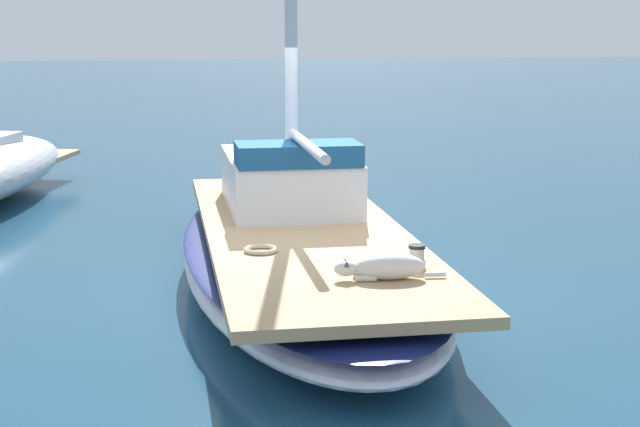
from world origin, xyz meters
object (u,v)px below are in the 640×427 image
object	(u,v)px
sailboat_main	(304,258)
deck_winch	(417,257)
coiled_rope	(261,250)
dog_white	(385,267)

from	to	relation	value
sailboat_main	deck_winch	distance (m)	2.00
deck_winch	coiled_rope	size ratio (longest dim) A/B	0.65
dog_white	deck_winch	bearing A→B (deg)	41.32
sailboat_main	dog_white	xyz separation A→B (m)	(0.36, -2.13, 0.43)
sailboat_main	coiled_rope	xyz separation A→B (m)	(-0.56, -0.99, 0.35)
dog_white	coiled_rope	bearing A→B (deg)	129.07
sailboat_main	deck_winch	size ratio (longest dim) A/B	34.47
coiled_rope	deck_winch	bearing A→B (deg)	-32.80
deck_winch	sailboat_main	bearing A→B (deg)	111.57
deck_winch	coiled_rope	xyz separation A→B (m)	(-1.28, 0.83, -0.08)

